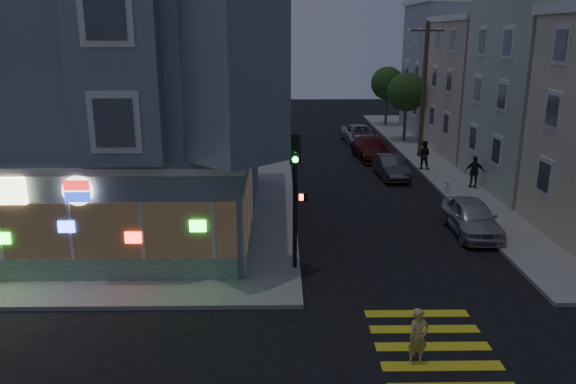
{
  "coord_description": "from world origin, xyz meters",
  "views": [
    {
      "loc": [
        2.25,
        -14.01,
        8.41
      ],
      "look_at": [
        2.57,
        6.12,
        2.68
      ],
      "focal_mm": 35.0,
      "sensor_mm": 36.0,
      "label": 1
    }
  ],
  "objects_px": {
    "pedestrian_a": "(424,155)",
    "fire_hydrant": "(448,185)",
    "pedestrian_b": "(474,172)",
    "street_tree_far": "(387,83)",
    "parked_car_b": "(391,167)",
    "utility_pole": "(424,89)",
    "parked_car_a": "(472,217)",
    "parked_car_c": "(371,149)",
    "parked_car_d": "(359,134)",
    "street_tree_near": "(406,92)",
    "running_child": "(418,337)",
    "traffic_signal": "(296,179)"
  },
  "relations": [
    {
      "from": "street_tree_far",
      "to": "parked_car_d",
      "type": "bearing_deg",
      "value": -113.71
    },
    {
      "from": "utility_pole",
      "to": "parked_car_c",
      "type": "xyz_separation_m",
      "value": [
        -3.4,
        -0.19,
        -4.06
      ]
    },
    {
      "from": "street_tree_near",
      "to": "running_child",
      "type": "distance_m",
      "value": 31.86
    },
    {
      "from": "running_child",
      "to": "fire_hydrant",
      "type": "bearing_deg",
      "value": 53.62
    },
    {
      "from": "pedestrian_a",
      "to": "fire_hydrant",
      "type": "xyz_separation_m",
      "value": [
        0.0,
        -5.35,
        -0.53
      ]
    },
    {
      "from": "utility_pole",
      "to": "parked_car_b",
      "type": "distance_m",
      "value": 7.44
    },
    {
      "from": "pedestrian_b",
      "to": "fire_hydrant",
      "type": "xyz_separation_m",
      "value": [
        -1.7,
        -0.91,
        -0.52
      ]
    },
    {
      "from": "utility_pole",
      "to": "street_tree_far",
      "type": "height_order",
      "value": "utility_pole"
    },
    {
      "from": "pedestrian_a",
      "to": "pedestrian_b",
      "type": "xyz_separation_m",
      "value": [
        1.7,
        -4.45,
        -0.01
      ]
    },
    {
      "from": "fire_hydrant",
      "to": "parked_car_b",
      "type": "bearing_deg",
      "value": 122.41
    },
    {
      "from": "parked_car_c",
      "to": "fire_hydrant",
      "type": "bearing_deg",
      "value": -78.1
    },
    {
      "from": "traffic_signal",
      "to": "street_tree_far",
      "type": "bearing_deg",
      "value": 94.31
    },
    {
      "from": "fire_hydrant",
      "to": "parked_car_d",
      "type": "bearing_deg",
      "value": 100.27
    },
    {
      "from": "parked_car_b",
      "to": "parked_car_d",
      "type": "distance_m",
      "value": 11.2
    },
    {
      "from": "running_child",
      "to": "parked_car_c",
      "type": "xyz_separation_m",
      "value": [
        2.75,
        24.87,
        -0.05
      ]
    },
    {
      "from": "pedestrian_b",
      "to": "traffic_signal",
      "type": "bearing_deg",
      "value": 57.03
    },
    {
      "from": "parked_car_b",
      "to": "parked_car_d",
      "type": "height_order",
      "value": "parked_car_d"
    },
    {
      "from": "parked_car_c",
      "to": "traffic_signal",
      "type": "relative_size",
      "value": 1.01
    },
    {
      "from": "traffic_signal",
      "to": "fire_hydrant",
      "type": "bearing_deg",
      "value": 69.87
    },
    {
      "from": "street_tree_far",
      "to": "parked_car_a",
      "type": "height_order",
      "value": "street_tree_far"
    },
    {
      "from": "running_child",
      "to": "parked_car_a",
      "type": "xyz_separation_m",
      "value": [
        4.7,
        9.87,
        -0.03
      ]
    },
    {
      "from": "utility_pole",
      "to": "fire_hydrant",
      "type": "relative_size",
      "value": 12.97
    },
    {
      "from": "running_child",
      "to": "traffic_signal",
      "type": "relative_size",
      "value": 0.31
    },
    {
      "from": "traffic_signal",
      "to": "pedestrian_b",
      "type": "bearing_deg",
      "value": 67.14
    },
    {
      "from": "parked_car_c",
      "to": "pedestrian_a",
      "type": "bearing_deg",
      "value": -57.79
    },
    {
      "from": "fire_hydrant",
      "to": "pedestrian_b",
      "type": "bearing_deg",
      "value": 28.05
    },
    {
      "from": "running_child",
      "to": "parked_car_a",
      "type": "height_order",
      "value": "running_child"
    },
    {
      "from": "parked_car_d",
      "to": "parked_car_c",
      "type": "bearing_deg",
      "value": -94.67
    },
    {
      "from": "pedestrian_b",
      "to": "parked_car_b",
      "type": "distance_m",
      "value": 4.95
    },
    {
      "from": "utility_pole",
      "to": "traffic_signal",
      "type": "xyz_separation_m",
      "value": [
        -9.18,
        -19.13,
        -1.28
      ]
    },
    {
      "from": "street_tree_near",
      "to": "pedestrian_a",
      "type": "xyz_separation_m",
      "value": [
        -0.9,
        -9.75,
        -2.89
      ]
    },
    {
      "from": "street_tree_near",
      "to": "running_child",
      "type": "relative_size",
      "value": 3.38
    },
    {
      "from": "street_tree_far",
      "to": "pedestrian_b",
      "type": "xyz_separation_m",
      "value": [
        0.8,
        -22.2,
        -2.9
      ]
    },
    {
      "from": "utility_pole",
      "to": "pedestrian_a",
      "type": "relative_size",
      "value": 5.04
    },
    {
      "from": "utility_pole",
      "to": "parked_car_d",
      "type": "xyz_separation_m",
      "value": [
        -3.4,
        5.8,
        -4.1
      ]
    },
    {
      "from": "parked_car_a",
      "to": "parked_car_d",
      "type": "relative_size",
      "value": 0.89
    },
    {
      "from": "parked_car_c",
      "to": "parked_car_d",
      "type": "xyz_separation_m",
      "value": [
        0.0,
        5.99,
        -0.04
      ]
    },
    {
      "from": "street_tree_near",
      "to": "pedestrian_a",
      "type": "distance_m",
      "value": 10.21
    },
    {
      "from": "street_tree_far",
      "to": "utility_pole",
      "type": "bearing_deg",
      "value": -90.82
    },
    {
      "from": "parked_car_b",
      "to": "parked_car_c",
      "type": "relative_size",
      "value": 0.82
    },
    {
      "from": "parked_car_d",
      "to": "parked_car_a",
      "type": "bearing_deg",
      "value": -89.36
    },
    {
      "from": "parked_car_c",
      "to": "fire_hydrant",
      "type": "xyz_separation_m",
      "value": [
        2.7,
        -8.91,
        -0.22
      ]
    },
    {
      "from": "street_tree_near",
      "to": "parked_car_b",
      "type": "distance_m",
      "value": 12.29
    },
    {
      "from": "parked_car_c",
      "to": "parked_car_d",
      "type": "distance_m",
      "value": 5.99
    },
    {
      "from": "traffic_signal",
      "to": "fire_hydrant",
      "type": "relative_size",
      "value": 7.19
    },
    {
      "from": "street_tree_far",
      "to": "parked_car_a",
      "type": "xyz_separation_m",
      "value": [
        -1.65,
        -29.19,
        -3.18
      ]
    },
    {
      "from": "parked_car_d",
      "to": "utility_pole",
      "type": "bearing_deg",
      "value": -64.3
    },
    {
      "from": "pedestrian_a",
      "to": "traffic_signal",
      "type": "height_order",
      "value": "traffic_signal"
    },
    {
      "from": "utility_pole",
      "to": "fire_hydrant",
      "type": "bearing_deg",
      "value": -94.4
    },
    {
      "from": "utility_pole",
      "to": "parked_car_b",
      "type": "height_order",
      "value": "utility_pole"
    }
  ]
}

